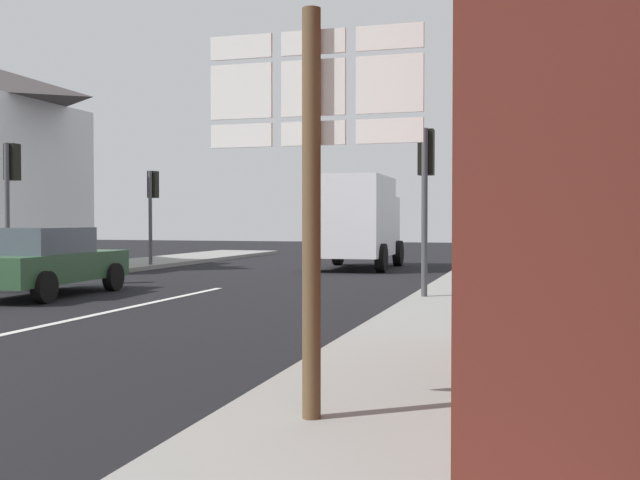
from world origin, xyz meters
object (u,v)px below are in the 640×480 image
object	(u,v)px
sedan_far	(43,261)
traffic_light_near_left	(11,181)
traffic_light_near_right	(426,174)
traffic_light_far_right	(463,183)
route_sign_post	(312,170)
traffic_light_far_left	(152,196)
delivery_truck	(357,219)

from	to	relation	value
sedan_far	traffic_light_near_left	world-z (taller)	traffic_light_near_left
traffic_light_near_right	traffic_light_near_left	bearing A→B (deg)	175.39
traffic_light_far_right	traffic_light_near_left	size ratio (longest dim) A/B	1.05
traffic_light_near_right	traffic_light_far_right	xyz separation A→B (m)	(0.00, 7.66, 0.20)
sedan_far	traffic_light_near_right	world-z (taller)	traffic_light_near_right
route_sign_post	traffic_light_near_left	world-z (taller)	traffic_light_near_left
traffic_light_far_left	route_sign_post	bearing A→B (deg)	-57.89
sedan_far	delivery_truck	world-z (taller)	delivery_truck
traffic_light_far_left	delivery_truck	bearing A→B (deg)	14.37
delivery_truck	traffic_light_near_right	xyz separation A→B (m)	(3.66, -9.57, 0.88)
traffic_light_far_right	traffic_light_far_left	xyz separation A→B (m)	(-10.31, 0.20, -0.31)
sedan_far	traffic_light_near_left	distance (m)	3.44
traffic_light_near_right	sedan_far	bearing A→B (deg)	-172.94
delivery_truck	traffic_light_far_right	size ratio (longest dim) A/B	1.37
traffic_light_near_right	route_sign_post	bearing A→B (deg)	-87.07
traffic_light_near_left	delivery_truck	bearing A→B (deg)	52.73
sedan_far	traffic_light_far_left	xyz separation A→B (m)	(-2.26, 8.86, 1.67)
route_sign_post	traffic_light_far_right	world-z (taller)	traffic_light_far_right
traffic_light_near_right	traffic_light_near_left	world-z (taller)	traffic_light_near_left
sedan_far	traffic_light_far_right	world-z (taller)	traffic_light_far_right
sedan_far	traffic_light_far_right	xyz separation A→B (m)	(8.05, 8.65, 1.97)
sedan_far	traffic_light_near_left	xyz separation A→B (m)	(-2.26, 1.83, 1.84)
route_sign_post	traffic_light_far_left	bearing A→B (deg)	122.11
traffic_light_far_right	route_sign_post	bearing A→B (deg)	-88.39
route_sign_post	traffic_light_near_right	distance (m)	9.35
route_sign_post	traffic_light_far_left	distance (m)	20.29
traffic_light_far_left	traffic_light_near_right	bearing A→B (deg)	-37.34
sedan_far	delivery_truck	size ratio (longest dim) A/B	0.85
traffic_light_far_right	delivery_truck	bearing A→B (deg)	152.45
sedan_far	delivery_truck	distance (m)	11.47
route_sign_post	delivery_truck	bearing A→B (deg)	102.35
route_sign_post	traffic_light_near_left	size ratio (longest dim) A/B	0.91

